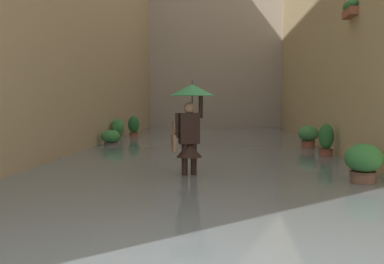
{
  "coord_description": "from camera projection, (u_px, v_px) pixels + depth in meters",
  "views": [
    {
      "loc": [
        -0.64,
        3.23,
        1.61
      ],
      "look_at": [
        0.03,
        -5.33,
        1.01
      ],
      "focal_mm": 41.65,
      "sensor_mm": 36.0,
      "label": 1
    }
  ],
  "objects": [
    {
      "name": "potted_plant_near_left",
      "position": [
        363.0,
        164.0,
        7.77
      ],
      "size": [
        0.64,
        0.64,
        0.87
      ],
      "color": "brown",
      "rests_on": "ground_plane"
    },
    {
      "name": "person_wading",
      "position": [
        190.0,
        116.0,
        8.55
      ],
      "size": [
        0.88,
        0.88,
        2.0
      ],
      "color": "#2D2319",
      "rests_on": "ground_plane"
    },
    {
      "name": "building_facade_far",
      "position": [
        216.0,
        5.0,
        24.33
      ],
      "size": [
        10.61,
        1.8,
        13.65
      ],
      "primitive_type": "cube",
      "color": "#A89989",
      "rests_on": "ground_plane"
    },
    {
      "name": "potted_plant_mid_right",
      "position": [
        111.0,
        139.0,
        14.35
      ],
      "size": [
        0.62,
        0.62,
        0.68
      ],
      "color": "#66605B",
      "rests_on": "ground_plane"
    },
    {
      "name": "potted_plant_far_left",
      "position": [
        308.0,
        137.0,
        13.48
      ],
      "size": [
        0.62,
        0.62,
        0.86
      ],
      "color": "#9E563D",
      "rests_on": "ground_plane"
    },
    {
      "name": "potted_plant_far_right",
      "position": [
        118.0,
        130.0,
        15.83
      ],
      "size": [
        0.46,
        0.46,
        0.98
      ],
      "color": "#66605B",
      "rests_on": "ground_plane"
    },
    {
      "name": "potted_plant_mid_left",
      "position": [
        326.0,
        142.0,
        11.54
      ],
      "size": [
        0.38,
        0.38,
        1.02
      ],
      "color": "brown",
      "rests_on": "ground_plane"
    },
    {
      "name": "ground_plane",
      "position": [
        206.0,
        153.0,
        13.65
      ],
      "size": [
        60.0,
        60.0,
        0.0
      ],
      "primitive_type": "plane",
      "color": "slate"
    },
    {
      "name": "flood_water",
      "position": [
        206.0,
        150.0,
        13.64
      ],
      "size": [
        7.81,
        26.65,
        0.18
      ],
      "primitive_type": "cube",
      "color": "slate",
      "rests_on": "ground_plane"
    },
    {
      "name": "potted_plant_near_right",
      "position": [
        134.0,
        128.0,
        17.59
      ],
      "size": [
        0.44,
        0.44,
        1.01
      ],
      "color": "brown",
      "rests_on": "ground_plane"
    }
  ]
}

